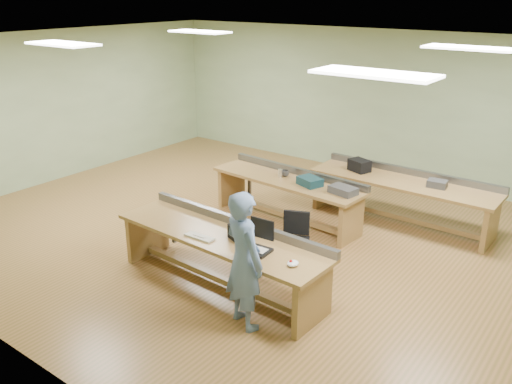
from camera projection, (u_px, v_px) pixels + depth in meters
floor at (258, 235)px, 8.77m from camera, size 10.00×10.00×0.00m
ceiling at (259, 44)px, 7.72m from camera, size 10.00×10.00×0.00m
wall_back at (373, 103)px, 11.24m from camera, size 10.00×0.04×3.00m
wall_front at (13, 235)px, 5.24m from camera, size 10.00×0.04×3.00m
wall_left at (62, 105)px, 11.04m from camera, size 0.04×8.00×3.00m
fluor_panels at (259, 46)px, 7.73m from camera, size 6.20×3.50×0.03m
workbench_front at (222, 247)px, 7.10m from camera, size 3.15×0.96×0.86m
workbench_mid at (288, 189)px, 9.15m from camera, size 2.80×0.93×0.86m
workbench_back at (403, 191)px, 9.07m from camera, size 3.13×0.86×0.86m
person at (244, 260)px, 6.16m from camera, size 0.71×0.59×1.68m
laptop_base at (256, 251)px, 6.54m from camera, size 0.35×0.29×0.04m
laptop_screen at (262, 229)px, 6.56m from camera, size 0.33×0.04×0.26m
keyboard at (200, 237)px, 6.92m from camera, size 0.42×0.15×0.02m
trackball_mouse at (293, 263)px, 6.21m from camera, size 0.15×0.17×0.06m
camera_bag at (238, 233)px, 6.85m from camera, size 0.32×0.26×0.18m
task_chair at (294, 249)px, 7.62m from camera, size 0.58×0.58×0.82m
parts_bin_teal at (310, 181)px, 8.75m from camera, size 0.45×0.39×0.13m
parts_bin_grey at (343, 190)px, 8.39m from camera, size 0.46×0.34×0.11m
mug at (285, 173)px, 9.18m from camera, size 0.15×0.15×0.11m
drinks_can at (280, 173)px, 9.14m from camera, size 0.09×0.09×0.13m
storage_box_back at (359, 165)px, 9.42m from camera, size 0.42×0.36×0.20m
tray_back at (437, 184)px, 8.66m from camera, size 0.32×0.25×0.12m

